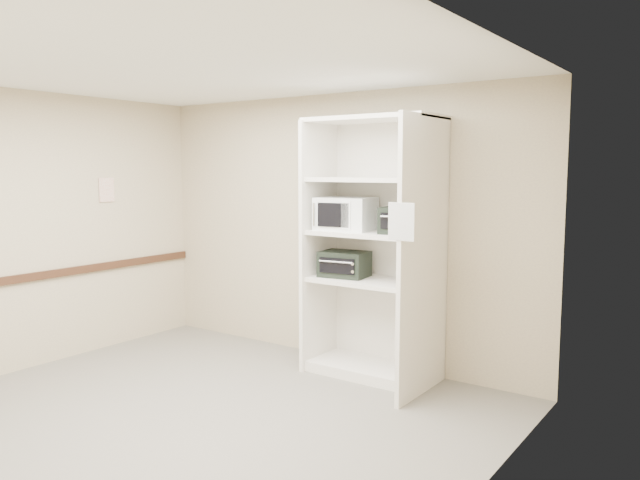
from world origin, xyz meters
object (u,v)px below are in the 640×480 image
Objects in this scene: toaster_oven_upper at (406,221)px; toaster_oven_lower at (345,264)px; shelving_unit at (377,258)px; microwave at (346,214)px.

toaster_oven_upper is 0.95× the size of toaster_oven_lower.
shelving_unit is 5.83× the size of toaster_oven_upper.
toaster_oven_upper reaches higher than toaster_oven_lower.
shelving_unit reaches higher than microwave.
microwave is 1.24× the size of toaster_oven_upper.
shelving_unit reaches higher than toaster_oven_lower.
shelving_unit is 0.52m from microwave.
toaster_oven_lower is (-0.35, -0.02, -0.09)m from shelving_unit.
toaster_oven_upper is at bearing -3.78° from shelving_unit.
shelving_unit reaches higher than toaster_oven_upper.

